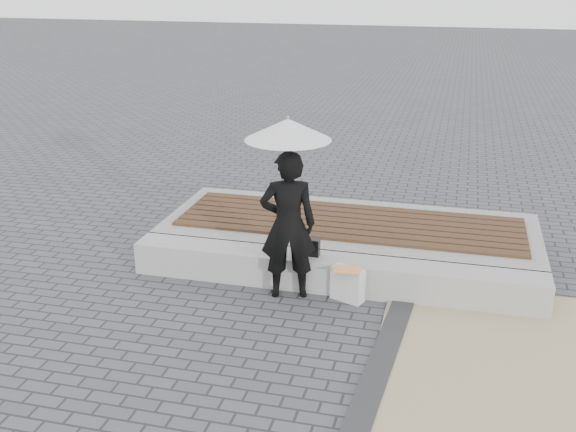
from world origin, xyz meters
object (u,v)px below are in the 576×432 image
object	(u,v)px
handbag	(307,247)
woman	(288,225)
canvas_tote	(348,284)
parasol	(288,129)
seating_ledge	(332,273)

from	to	relation	value
handbag	woman	bearing A→B (deg)	-115.12
canvas_tote	woman	bearing A→B (deg)	-155.17
woman	handbag	size ratio (longest dim) A/B	5.91
handbag	canvas_tote	size ratio (longest dim) A/B	0.74
woman	handbag	distance (m)	0.52
parasol	canvas_tote	bearing A→B (deg)	3.45
woman	canvas_tote	bearing A→B (deg)	166.55
parasol	handbag	xyz separation A→B (m)	(0.16, 0.32, -1.50)
seating_ledge	canvas_tote	size ratio (longest dim) A/B	12.31
canvas_tote	handbag	bearing A→B (deg)	174.81
woman	canvas_tote	distance (m)	0.99
seating_ledge	woman	distance (m)	0.89
seating_ledge	handbag	world-z (taller)	handbag
woman	parasol	size ratio (longest dim) A/B	1.45
parasol	handbag	bearing A→B (deg)	63.53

